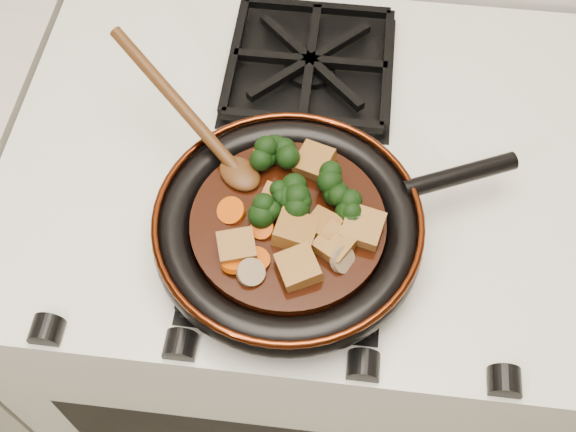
# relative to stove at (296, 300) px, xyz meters

# --- Properties ---
(stove) EXTENTS (0.76, 0.60, 0.90)m
(stove) POSITION_rel_stove_xyz_m (0.00, 0.00, 0.00)
(stove) COLOR beige
(stove) RESTS_ON ground
(burner_grate_front) EXTENTS (0.23, 0.23, 0.03)m
(burner_grate_front) POSITION_rel_stove_xyz_m (0.00, -0.14, 0.46)
(burner_grate_front) COLOR black
(burner_grate_front) RESTS_ON stove
(burner_grate_back) EXTENTS (0.23, 0.23, 0.03)m
(burner_grate_back) POSITION_rel_stove_xyz_m (0.00, 0.14, 0.46)
(burner_grate_back) COLOR black
(burner_grate_back) RESTS_ON stove
(skillet) EXTENTS (0.41, 0.31, 0.05)m
(skillet) POSITION_rel_stove_xyz_m (0.00, -0.14, 0.49)
(skillet) COLOR black
(skillet) RESTS_ON burner_grate_front
(braising_sauce) EXTENTS (0.22, 0.22, 0.02)m
(braising_sauce) POSITION_rel_stove_xyz_m (0.00, -0.14, 0.50)
(braising_sauce) COLOR black
(braising_sauce) RESTS_ON skillet
(tofu_cube_0) EXTENTS (0.05, 0.05, 0.03)m
(tofu_cube_0) POSITION_rel_stove_xyz_m (0.09, -0.14, 0.52)
(tofu_cube_0) COLOR brown
(tofu_cube_0) RESTS_ON braising_sauce
(tofu_cube_1) EXTENTS (0.05, 0.05, 0.03)m
(tofu_cube_1) POSITION_rel_stove_xyz_m (-0.01, -0.12, 0.52)
(tofu_cube_1) COLOR brown
(tofu_cube_1) RESTS_ON braising_sauce
(tofu_cube_2) EXTENTS (0.05, 0.05, 0.03)m
(tofu_cube_2) POSITION_rel_stove_xyz_m (0.01, -0.16, 0.52)
(tofu_cube_2) COLOR brown
(tofu_cube_2) RESTS_ON braising_sauce
(tofu_cube_3) EXTENTS (0.05, 0.05, 0.02)m
(tofu_cube_3) POSITION_rel_stove_xyz_m (0.04, -0.15, 0.52)
(tofu_cube_3) COLOR brown
(tofu_cube_3) RESTS_ON braising_sauce
(tofu_cube_4) EXTENTS (0.05, 0.05, 0.02)m
(tofu_cube_4) POSITION_rel_stove_xyz_m (0.06, -0.17, 0.52)
(tofu_cube_4) COLOR brown
(tofu_cube_4) RESTS_ON braising_sauce
(tofu_cube_5) EXTENTS (0.05, 0.05, 0.03)m
(tofu_cube_5) POSITION_rel_stove_xyz_m (-0.05, -0.18, 0.52)
(tofu_cube_5) COLOR brown
(tofu_cube_5) RESTS_ON braising_sauce
(tofu_cube_6) EXTENTS (0.05, 0.05, 0.03)m
(tofu_cube_6) POSITION_rel_stove_xyz_m (0.02, -0.06, 0.52)
(tofu_cube_6) COLOR brown
(tofu_cube_6) RESTS_ON braising_sauce
(tofu_cube_7) EXTENTS (0.06, 0.06, 0.03)m
(tofu_cube_7) POSITION_rel_stove_xyz_m (0.02, -0.20, 0.52)
(tofu_cube_7) COLOR brown
(tofu_cube_7) RESTS_ON braising_sauce
(broccoli_floret_0) EXTENTS (0.08, 0.08, 0.07)m
(broccoli_floret_0) POSITION_rel_stove_xyz_m (-0.01, -0.13, 0.52)
(broccoli_floret_0) COLOR black
(broccoli_floret_0) RESTS_ON braising_sauce
(broccoli_floret_1) EXTENTS (0.07, 0.07, 0.06)m
(broccoli_floret_1) POSITION_rel_stove_xyz_m (0.04, -0.09, 0.52)
(broccoli_floret_1) COLOR black
(broccoli_floret_1) RESTS_ON braising_sauce
(broccoli_floret_2) EXTENTS (0.07, 0.07, 0.06)m
(broccoli_floret_2) POSITION_rel_stove_xyz_m (-0.02, -0.06, 0.52)
(broccoli_floret_2) COLOR black
(broccoli_floret_2) RESTS_ON braising_sauce
(broccoli_floret_3) EXTENTS (0.07, 0.07, 0.07)m
(broccoli_floret_3) POSITION_rel_stove_xyz_m (0.06, -0.12, 0.52)
(broccoli_floret_3) COLOR black
(broccoli_floret_3) RESTS_ON braising_sauce
(broccoli_floret_4) EXTENTS (0.08, 0.08, 0.07)m
(broccoli_floret_4) POSITION_rel_stove_xyz_m (-0.04, -0.06, 0.52)
(broccoli_floret_4) COLOR black
(broccoli_floret_4) RESTS_ON braising_sauce
(broccoli_floret_5) EXTENTS (0.08, 0.09, 0.07)m
(broccoli_floret_5) POSITION_rel_stove_xyz_m (0.00, -0.12, 0.52)
(broccoli_floret_5) COLOR black
(broccoli_floret_5) RESTS_ON braising_sauce
(carrot_coin_0) EXTENTS (0.03, 0.03, 0.02)m
(carrot_coin_0) POSITION_rel_stove_xyz_m (-0.06, -0.14, 0.51)
(carrot_coin_0) COLOR #C04405
(carrot_coin_0) RESTS_ON braising_sauce
(carrot_coin_1) EXTENTS (0.03, 0.03, 0.01)m
(carrot_coin_1) POSITION_rel_stove_xyz_m (-0.04, -0.06, 0.51)
(carrot_coin_1) COLOR #C04405
(carrot_coin_1) RESTS_ON braising_sauce
(carrot_coin_2) EXTENTS (0.03, 0.03, 0.02)m
(carrot_coin_2) POSITION_rel_stove_xyz_m (-0.03, -0.19, 0.51)
(carrot_coin_2) COLOR #C04405
(carrot_coin_2) RESTS_ON braising_sauce
(carrot_coin_3) EXTENTS (0.03, 0.03, 0.02)m
(carrot_coin_3) POSITION_rel_stove_xyz_m (-0.02, -0.16, 0.51)
(carrot_coin_3) COLOR #C04405
(carrot_coin_3) RESTS_ON braising_sauce
(carrot_coin_4) EXTENTS (0.03, 0.03, 0.02)m
(carrot_coin_4) POSITION_rel_stove_xyz_m (-0.05, -0.20, 0.51)
(carrot_coin_4) COLOR #C04405
(carrot_coin_4) RESTS_ON braising_sauce
(mushroom_slice_0) EXTENTS (0.04, 0.04, 0.02)m
(mushroom_slice_0) POSITION_rel_stove_xyz_m (-0.03, -0.21, 0.52)
(mushroom_slice_0) COLOR #7F6749
(mushroom_slice_0) RESTS_ON braising_sauce
(mushroom_slice_1) EXTENTS (0.04, 0.04, 0.03)m
(mushroom_slice_1) POSITION_rel_stove_xyz_m (0.08, -0.14, 0.52)
(mushroom_slice_1) COLOR #7F6749
(mushroom_slice_1) RESTS_ON braising_sauce
(mushroom_slice_2) EXTENTS (0.04, 0.04, 0.03)m
(mushroom_slice_2) POSITION_rel_stove_xyz_m (0.07, -0.19, 0.52)
(mushroom_slice_2) COLOR #7F6749
(mushroom_slice_2) RESTS_ON braising_sauce
(wooden_spoon) EXTENTS (0.13, 0.11, 0.23)m
(wooden_spoon) POSITION_rel_stove_xyz_m (-0.11, -0.05, 0.53)
(wooden_spoon) COLOR #44250E
(wooden_spoon) RESTS_ON braising_sauce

